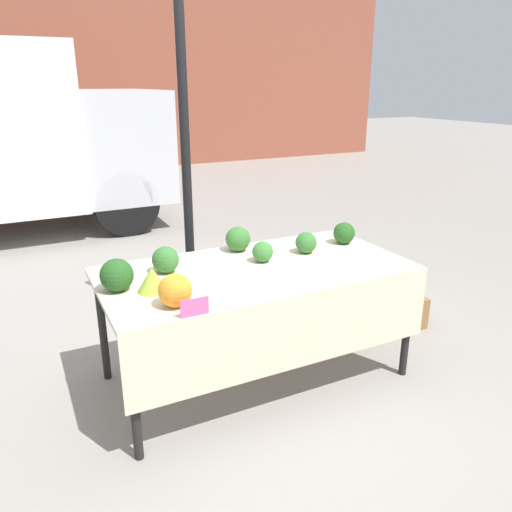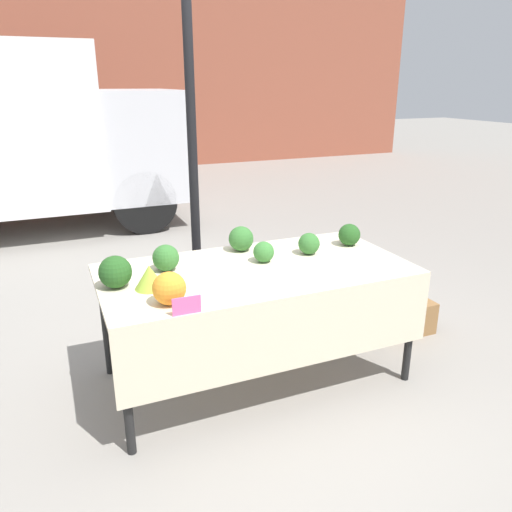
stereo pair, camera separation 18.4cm
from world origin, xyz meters
name	(u,v)px [view 1 (the left image)]	position (x,y,z in m)	size (l,w,h in m)	color
ground_plane	(256,375)	(0.00, 0.00, 0.00)	(40.00, 40.00, 0.00)	gray
building_facade	(52,8)	(0.00, 9.27, 3.30)	(16.00, 0.60, 6.61)	brown
tent_pole	(187,177)	(-0.13, 0.89, 1.22)	(0.07, 0.07, 2.45)	black
market_table	(261,284)	(0.00, -0.06, 0.70)	(1.93, 0.97, 0.78)	beige
orange_cauliflower	(175,290)	(-0.63, -0.32, 0.87)	(0.18, 0.18, 0.18)	orange
romanesco_head	(152,280)	(-0.68, -0.07, 0.85)	(0.17, 0.17, 0.14)	#93B238
broccoli_head_0	(344,233)	(0.79, 0.17, 0.86)	(0.16, 0.16, 0.16)	#23511E
broccoli_head_1	(306,243)	(0.44, 0.11, 0.85)	(0.15, 0.15, 0.15)	#336B2D
broccoli_head_2	(165,260)	(-0.53, 0.18, 0.86)	(0.17, 0.17, 0.17)	#336B2D
broccoli_head_3	(263,252)	(0.09, 0.08, 0.85)	(0.14, 0.14, 0.14)	#387533
broccoli_head_4	(117,275)	(-0.85, 0.02, 0.87)	(0.19, 0.19, 0.19)	#23511E
broccoli_head_5	(238,239)	(0.04, 0.36, 0.87)	(0.17, 0.17, 0.17)	#336B2D
price_sign	(195,307)	(-0.58, -0.47, 0.83)	(0.15, 0.01, 0.10)	#F45B9E
produce_crate	(393,313)	(1.30, 0.13, 0.13)	(0.49, 0.29, 0.25)	olive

